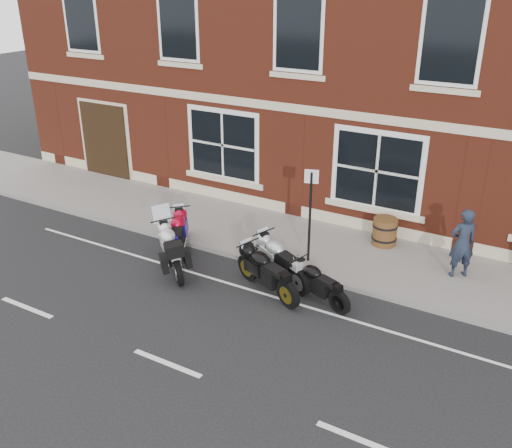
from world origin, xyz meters
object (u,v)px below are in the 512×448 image
object	(u,v)px
moto_sport_red	(181,234)
moto_touring_silver	(173,246)
moto_sport_black	(267,270)
moto_sport_silver	(281,259)
barrel_planter	(385,231)
parking_sign	(310,209)
pedestrian_left	(462,243)
moto_naked_black	(319,281)

from	to	relation	value
moto_sport_red	moto_touring_silver	bearing A→B (deg)	-98.96
moto_sport_black	moto_sport_silver	xyz separation A→B (m)	(0.01, 0.68, -0.00)
barrel_planter	parking_sign	size ratio (longest dim) A/B	0.31
moto_sport_silver	barrel_planter	world-z (taller)	moto_sport_silver
moto_sport_black	parking_sign	distance (m)	1.99
parking_sign	pedestrian_left	bearing A→B (deg)	-0.66
barrel_planter	moto_sport_red	bearing A→B (deg)	-146.96
moto_touring_silver	pedestrian_left	bearing A→B (deg)	-22.57
moto_sport_silver	barrel_planter	distance (m)	3.35
pedestrian_left	barrel_planter	distance (m)	2.32
moto_touring_silver	parking_sign	distance (m)	3.58
moto_sport_red	parking_sign	size ratio (longest dim) A/B	0.82
moto_touring_silver	moto_sport_black	distance (m)	2.65
parking_sign	barrel_planter	bearing A→B (deg)	35.40
moto_sport_red	pedestrian_left	size ratio (longest dim) A/B	1.14
moto_touring_silver	parking_sign	size ratio (longest dim) A/B	0.72
moto_sport_black	moto_sport_silver	distance (m)	0.68
moto_sport_silver	parking_sign	xyz separation A→B (m)	(0.25, 1.04, 0.97)
moto_sport_silver	pedestrian_left	xyz separation A→B (m)	(3.77, 2.14, 0.43)
moto_touring_silver	parking_sign	world-z (taller)	parking_sign
moto_sport_black	moto_sport_silver	size ratio (longest dim) A/B	1.04
moto_sport_red	pedestrian_left	xyz separation A→B (m)	(6.73, 2.22, 0.42)
moto_sport_silver	barrel_planter	xyz separation A→B (m)	(1.64, 2.92, -0.07)
moto_sport_red	moto_naked_black	bearing A→B (deg)	-35.59
moto_sport_black	parking_sign	bearing A→B (deg)	15.58
moto_sport_red	moto_sport_black	distance (m)	3.01
moto_sport_black	moto_sport_silver	bearing A→B (deg)	23.03
moto_naked_black	barrel_planter	bearing A→B (deg)	13.58
moto_sport_black	moto_naked_black	distance (m)	1.23
pedestrian_left	barrel_planter	size ratio (longest dim) A/B	2.32
barrel_planter	parking_sign	distance (m)	2.56
pedestrian_left	barrel_planter	xyz separation A→B (m)	(-2.13, 0.78, -0.50)
moto_sport_silver	moto_naked_black	bearing A→B (deg)	-81.22
moto_touring_silver	barrel_planter	size ratio (longest dim) A/B	2.34
pedestrian_left	parking_sign	size ratio (longest dim) A/B	0.72
moto_sport_silver	pedestrian_left	world-z (taller)	pedestrian_left
moto_sport_red	moto_naked_black	distance (m)	4.16
moto_sport_red	moto_naked_black	world-z (taller)	moto_sport_red
moto_sport_black	moto_sport_red	bearing A→B (deg)	102.53
moto_sport_silver	parking_sign	distance (m)	1.44
moto_sport_silver	moto_naked_black	world-z (taller)	moto_sport_silver
moto_touring_silver	moto_sport_red	size ratio (longest dim) A/B	0.88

